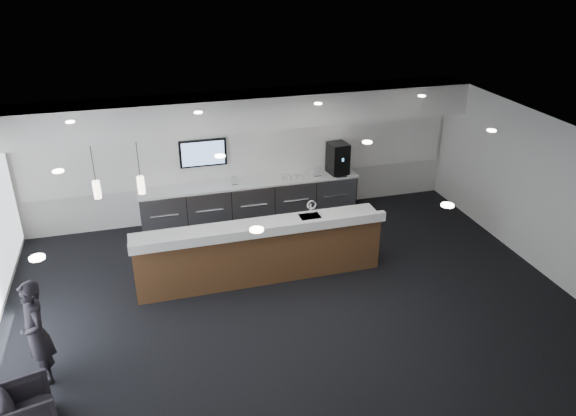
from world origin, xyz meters
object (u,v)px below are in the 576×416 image
object	(u,v)px
service_counter	(260,251)
coffee_machine	(338,158)
armchair	(26,410)
lounge_guest	(36,333)

from	to	relation	value
service_counter	coffee_machine	xyz separation A→B (m)	(2.47, 2.51, 0.74)
armchair	service_counter	bearing A→B (deg)	-67.18
coffee_machine	lounge_guest	distance (m)	7.60
coffee_machine	lounge_guest	size ratio (longest dim) A/B	0.44
lounge_guest	armchair	bearing A→B (deg)	-30.83
armchair	lounge_guest	world-z (taller)	lounge_guest
service_counter	coffee_machine	size ratio (longest dim) A/B	6.47
armchair	lounge_guest	bearing A→B (deg)	-20.12
service_counter	coffee_machine	world-z (taller)	coffee_machine
coffee_machine	service_counter	bearing A→B (deg)	-141.37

